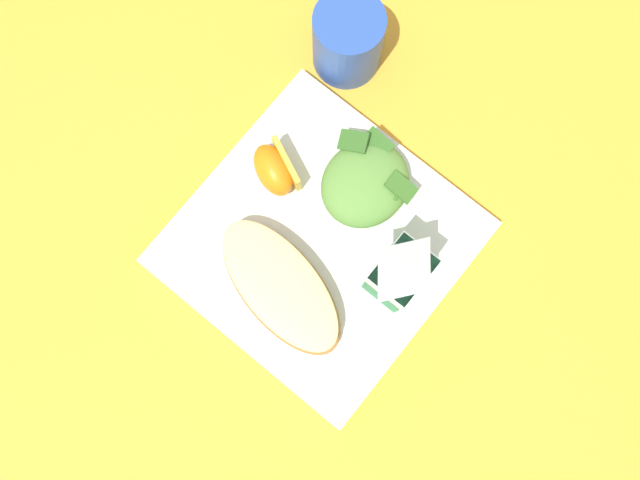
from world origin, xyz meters
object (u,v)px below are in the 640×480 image
white_plate (320,243)px  milk_carton (400,273)px  orange_wedge_front (275,169)px  green_salad_pile (365,183)px  cheesy_pizza_bread (279,285)px  drinking_blue_cup (348,40)px

white_plate → milk_carton: bearing=101.5°
orange_wedge_front → green_salad_pile: bearing=120.4°
cheesy_pizza_bread → orange_wedge_front: 0.12m
white_plate → green_salad_pile: bearing=-179.2°
white_plate → orange_wedge_front: 0.09m
cheesy_pizza_bread → orange_wedge_front: size_ratio=2.63×
cheesy_pizza_bread → white_plate: bearing=178.5°
orange_wedge_front → drinking_blue_cup: 0.16m
white_plate → orange_wedge_front: size_ratio=4.03×
cheesy_pizza_bread → drinking_blue_cup: 0.28m
drinking_blue_cup → white_plate: bearing=31.2°
cheesy_pizza_bread → drinking_blue_cup: (-0.25, -0.11, 0.01)m
green_salad_pile → milk_carton: (0.06, 0.09, 0.04)m
cheesy_pizza_bread → milk_carton: bearing=133.0°
green_salad_pile → milk_carton: 0.11m
orange_wedge_front → cheesy_pizza_bread: bearing=41.9°
drinking_blue_cup → cheesy_pizza_bread: bearing=23.9°
milk_carton → drinking_blue_cup: 0.26m
cheesy_pizza_bread → drinking_blue_cup: bearing=-156.1°
green_salad_pile → orange_wedge_front: bearing=-59.6°
white_plate → cheesy_pizza_bread: bearing=-1.5°
green_salad_pile → drinking_blue_cup: 0.16m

